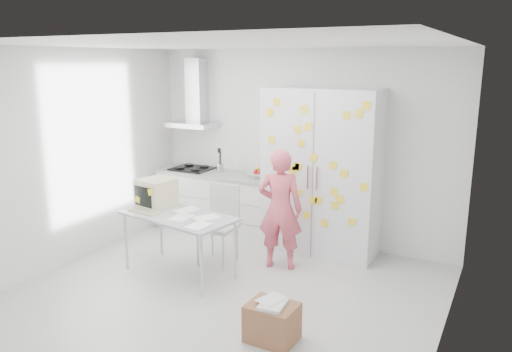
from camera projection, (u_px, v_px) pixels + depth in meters
The scene contains 10 objects.
floor at pixel (228, 293), 5.60m from camera, with size 4.50×4.00×0.02m, color silver.
walls at pixel (258, 163), 5.91m from camera, with size 4.52×4.01×2.70m.
ceiling at pixel (225, 44), 4.98m from camera, with size 4.50×4.00×0.02m, color white.
counter_run at pixel (218, 201), 7.50m from camera, with size 1.84×0.63×1.28m.
range_hood at pixel (196, 100), 7.48m from camera, with size 0.70×0.48×1.01m.
tall_cabinet at pixel (322, 172), 6.58m from camera, with size 1.50×0.68×2.20m.
person at pixel (280, 209), 6.13m from camera, with size 0.55×0.36×1.51m, color #DA5465.
desk at pixel (164, 203), 6.10m from camera, with size 1.48×0.90×1.11m.
chair at pixel (220, 219), 6.36m from camera, with size 0.47×0.47×1.00m.
cardboard_box at pixel (272, 322), 4.61m from camera, with size 0.46×0.38×0.39m.
Camera 1 is at (2.70, -4.40, 2.54)m, focal length 35.00 mm.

